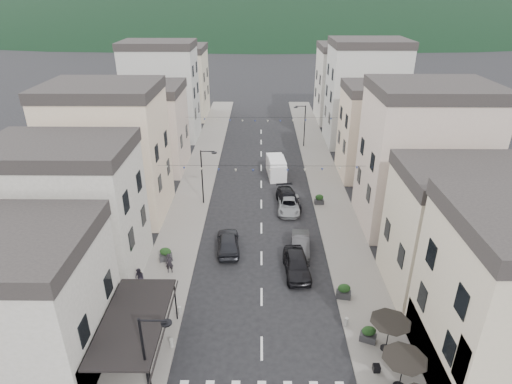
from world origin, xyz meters
TOP-DOWN VIEW (x-y plane):
  - sidewalk_left at (-7.50, 32.00)m, footprint 4.00×76.00m
  - sidewalk_right at (7.50, 32.00)m, footprint 4.00×76.00m
  - hill_backdrop at (0.00, 300.00)m, footprint 640.00×360.00m
  - boutique_awning at (-7.25, 5.00)m, footprint 3.77×7.50m
  - buildings_row_left at (-14.50, 37.75)m, footprint 10.20×54.16m
  - buildings_row_right at (14.50, 36.59)m, footprint 10.20×54.16m
  - cafe_terrace at (7.70, 2.80)m, footprint 2.50×8.10m
  - streetlamp_left_near at (-5.82, 2.00)m, footprint 1.70×0.56m
  - streetlamp_left_far at (-5.82, 26.00)m, footprint 1.70×0.56m
  - streetlamp_right_far at (5.82, 44.00)m, footprint 1.70×0.56m
  - bollards at (0.00, 5.50)m, footprint 11.66×10.26m
  - bunting_near at (0.00, 22.00)m, footprint 19.00×0.28m
  - bunting_far at (0.00, 38.00)m, footprint 19.00×0.28m
  - parked_car_a at (2.80, 13.99)m, footprint 2.21×4.91m
  - parked_car_b at (3.36, 17.06)m, footprint 1.80×4.38m
  - parked_car_c at (2.80, 24.54)m, footprint 2.37×4.79m
  - parked_car_d at (2.80, 25.76)m, footprint 2.71×5.31m
  - parked_car_e at (-2.88, 17.22)m, footprint 2.31×4.84m
  - delivery_van at (1.81, 33.56)m, footprint 2.38×5.07m
  - pedestrian_a at (-7.30, 13.83)m, footprint 0.66×0.48m
  - pedestrian_b at (-9.20, 11.96)m, footprint 0.97×0.88m
  - planter_la at (-8.19, 7.07)m, footprint 1.10×0.62m
  - planter_lb at (-7.96, 15.48)m, footprint 1.17×0.83m
  - planter_ra at (6.83, 6.60)m, footprint 1.17×0.91m
  - planter_rb at (6.00, 10.85)m, footprint 1.14×0.75m
  - planter_rc at (6.07, 25.87)m, footprint 0.99×0.56m

SIDE VIEW (x-z plane):
  - hill_backdrop at x=0.00m, z-range -35.00..35.00m
  - sidewalk_left at x=-7.50m, z-range 0.00..0.12m
  - sidewalk_right at x=7.50m, z-range 0.00..0.12m
  - bollards at x=0.00m, z-range 0.12..0.72m
  - planter_rc at x=6.07m, z-range 0.10..1.19m
  - parked_car_c at x=2.80m, z-range 0.00..1.31m
  - planter_ra at x=6.83m, z-range 0.10..1.26m
  - planter_rb at x=6.00m, z-range 0.10..1.29m
  - planter_lb at x=-7.96m, z-range 0.10..1.29m
  - parked_car_b at x=3.36m, z-range 0.00..1.41m
  - planter_la at x=-8.19m, z-range 0.10..1.33m
  - parked_car_d at x=2.80m, z-range 0.00..1.47m
  - parked_car_e at x=-2.88m, z-range 0.00..1.60m
  - parked_car_a at x=2.80m, z-range 0.00..1.64m
  - pedestrian_b at x=-9.20m, z-range 0.12..1.73m
  - pedestrian_a at x=-7.30m, z-range 0.12..1.81m
  - delivery_van at x=1.81m, z-range -0.02..2.33m
  - cafe_terrace at x=7.70m, z-range 1.09..3.62m
  - boutique_awning at x=-7.25m, z-range 1.48..4.75m
  - streetlamp_left_near at x=-5.82m, z-range 0.70..6.70m
  - streetlamp_left_far at x=-5.82m, z-range 0.70..6.70m
  - streetlamp_right_far at x=5.82m, z-range 0.70..6.70m
  - bunting_near at x=0.00m, z-range 5.34..5.96m
  - bunting_far at x=0.00m, z-range 5.34..5.96m
  - buildings_row_left at x=-14.50m, z-range -0.88..13.12m
  - buildings_row_right at x=14.50m, z-range -0.93..13.57m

